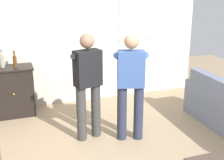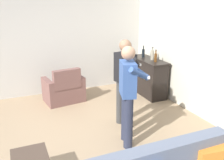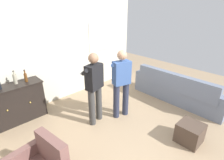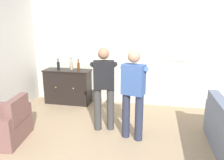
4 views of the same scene
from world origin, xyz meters
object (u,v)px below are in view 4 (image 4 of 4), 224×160
(person_standing_left, at_px, (104,85))
(bottle_wine_green, at_px, (58,65))
(bottle_spirits_clear, at_px, (78,66))
(armchair, at_px, (8,126))
(bottle_liquor_amber, at_px, (71,65))
(person_standing_right, at_px, (133,91))
(sideboard_cabinet, at_px, (68,86))

(person_standing_left, bearing_deg, bottle_wine_green, 140.49)
(person_standing_left, bearing_deg, bottle_spirits_clear, 127.51)
(armchair, distance_m, bottle_liquor_amber, 2.32)
(bottle_liquor_amber, height_order, person_standing_left, person_standing_left)
(person_standing_right, bearing_deg, bottle_wine_green, 144.74)
(bottle_wine_green, relative_size, bottle_spirits_clear, 1.03)
(bottle_liquor_amber, relative_size, bottle_spirits_clear, 1.07)
(bottle_liquor_amber, xyz_separation_m, bottle_spirits_clear, (0.22, -0.04, -0.01))
(bottle_wine_green, xyz_separation_m, person_standing_right, (2.17, -1.53, -0.10))
(person_standing_right, bearing_deg, person_standing_left, 157.88)
(bottle_liquor_amber, bearing_deg, person_standing_left, -47.86)
(sideboard_cabinet, bearing_deg, bottle_wine_green, -176.23)
(bottle_liquor_amber, height_order, bottle_spirits_clear, bottle_liquor_amber)
(person_standing_left, height_order, person_standing_right, same)
(bottle_liquor_amber, distance_m, person_standing_right, 2.42)
(sideboard_cabinet, height_order, person_standing_left, person_standing_left)
(sideboard_cabinet, distance_m, bottle_wine_green, 0.62)
(person_standing_left, bearing_deg, sideboard_cabinet, 135.49)
(bottle_liquor_amber, bearing_deg, person_standing_right, -41.08)
(bottle_wine_green, bearing_deg, bottle_spirits_clear, 1.59)
(bottle_wine_green, xyz_separation_m, bottle_spirits_clear, (0.56, 0.02, -0.00))
(sideboard_cabinet, xyz_separation_m, person_standing_right, (1.93, -1.55, 0.47))
(sideboard_cabinet, distance_m, person_standing_left, 1.91)
(bottle_wine_green, distance_m, person_standing_right, 2.65)
(bottle_liquor_amber, distance_m, person_standing_left, 1.81)
(bottle_wine_green, distance_m, person_standing_left, 2.02)
(armchair, xyz_separation_m, person_standing_right, (2.25, 0.56, 0.65))
(sideboard_cabinet, distance_m, bottle_spirits_clear, 0.66)
(bottle_wine_green, bearing_deg, armchair, -92.32)
(sideboard_cabinet, bearing_deg, person_standing_right, -38.70)
(bottle_spirits_clear, bearing_deg, armchair, -107.00)
(armchair, distance_m, person_standing_left, 1.94)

